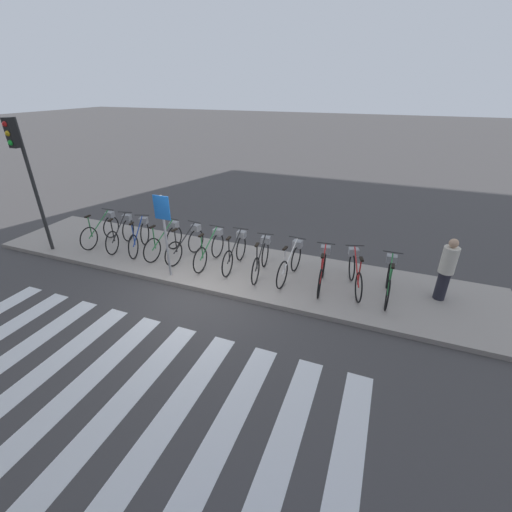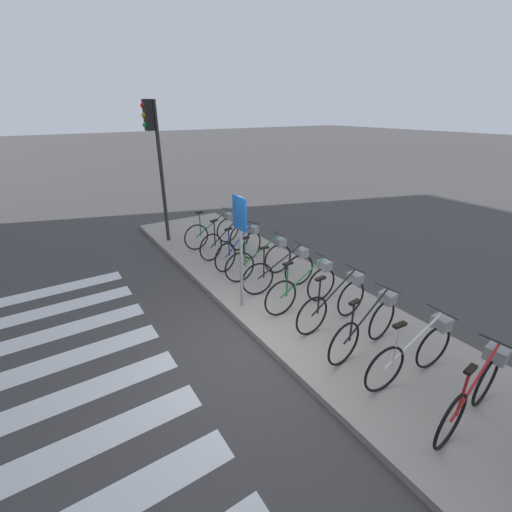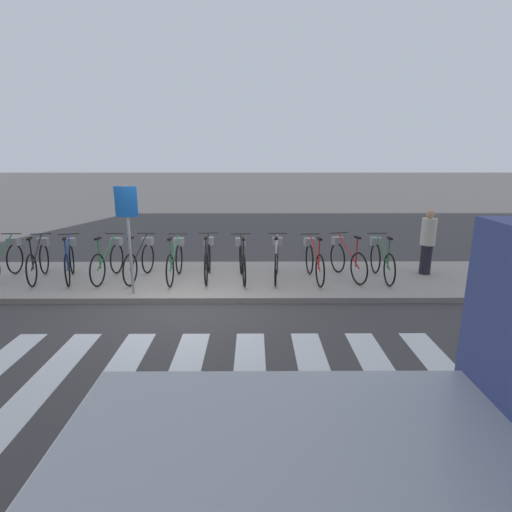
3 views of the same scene
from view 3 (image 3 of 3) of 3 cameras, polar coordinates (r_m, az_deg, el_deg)
name	(u,v)px [view 3 (image 3 of 3)]	position (r m, az deg, el deg)	size (l,w,h in m)	color
ground_plane	(184,304)	(8.17, -10.31, -6.76)	(120.00, 120.00, 0.00)	#423F3F
sidewalk	(194,280)	(9.45, -8.90, -3.38)	(14.48, 2.80, 0.12)	#9E9389
parked_bicycle_0	(5,259)	(10.78, -32.24, -0.41)	(0.46, 1.72, 1.05)	black
parked_bicycle_1	(39,259)	(10.38, -28.61, -0.43)	(0.55, 1.68, 1.05)	black
parked_bicycle_2	(70,260)	(10.05, -25.09, -0.46)	(0.68, 1.64, 1.05)	black
parked_bicycle_3	(109,259)	(9.74, -20.25, -0.42)	(0.46, 1.71, 1.05)	black
parked_bicycle_4	(141,259)	(9.54, -16.13, -0.38)	(0.46, 1.71, 1.05)	black
parked_bicycle_5	(175,259)	(9.30, -11.44, -0.48)	(0.46, 1.72, 1.05)	black
parked_bicycle_6	(208,258)	(9.27, -6.91, -0.34)	(0.46, 1.72, 1.05)	black
parked_bicycle_7	(242,259)	(9.11, -2.00, -0.50)	(0.46, 1.71, 1.05)	black
parked_bicycle_8	(277,259)	(9.18, 2.96, -0.40)	(0.46, 1.71, 1.05)	black
parked_bicycle_9	(314,260)	(9.19, 8.23, -0.51)	(0.46, 1.71, 1.05)	black
parked_bicycle_10	(346,258)	(9.47, 12.73, -0.27)	(0.62, 1.66, 1.05)	black
parked_bicycle_11	(381,259)	(9.61, 17.44, -0.37)	(0.46, 1.72, 1.05)	black
pedestrian	(428,241)	(10.25, 23.32, 1.99)	(0.34, 0.34, 1.54)	#23232D
sign_post	(128,222)	(8.28, -17.84, 4.66)	(0.44, 0.07, 2.19)	#99999E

